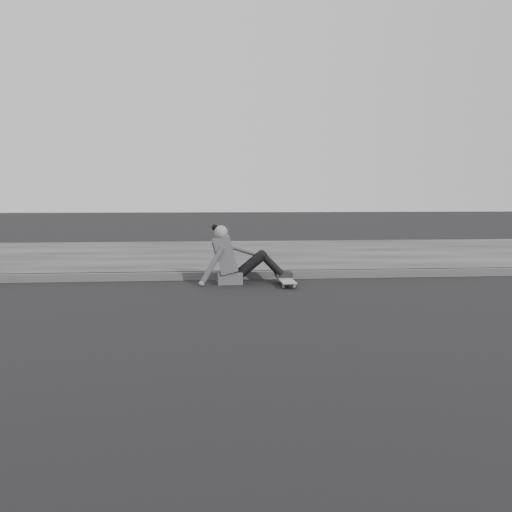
{
  "coord_description": "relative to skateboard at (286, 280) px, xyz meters",
  "views": [
    {
      "loc": [
        -3.36,
        -6.21,
        1.29
      ],
      "look_at": [
        -2.64,
        1.24,
        0.5
      ],
      "focal_mm": 40.0,
      "sensor_mm": 36.0,
      "label": 1
    }
  ],
  "objects": [
    {
      "name": "curb",
      "position": [
        2.14,
        0.69,
        -0.01
      ],
      "size": [
        24.0,
        0.16,
        0.12
      ],
      "primitive_type": "cube",
      "color": "#4F4F4F",
      "rests_on": "ground"
    },
    {
      "name": "ground",
      "position": [
        2.14,
        -1.89,
        -0.07
      ],
      "size": [
        80.0,
        80.0,
        0.0
      ],
      "primitive_type": "plane",
      "color": "black",
      "rests_on": "ground"
    },
    {
      "name": "seated_woman",
      "position": [
        -0.73,
        0.25,
        0.29
      ],
      "size": [
        1.38,
        0.46,
        0.88
      ],
      "color": "#505052",
      "rests_on": "ground"
    },
    {
      "name": "skateboard",
      "position": [
        0.0,
        0.0,
        0.0
      ],
      "size": [
        0.2,
        0.78,
        0.09
      ],
      "color": "#A1A19C",
      "rests_on": "ground"
    },
    {
      "name": "sidewalk",
      "position": [
        2.14,
        3.71,
        -0.01
      ],
      "size": [
        24.0,
        6.0,
        0.12
      ],
      "primitive_type": "cube",
      "color": "#3E3E3E",
      "rests_on": "ground"
    }
  ]
}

